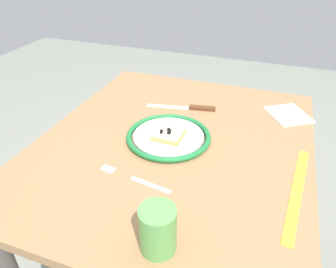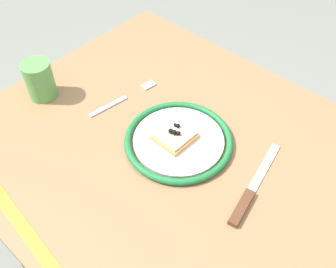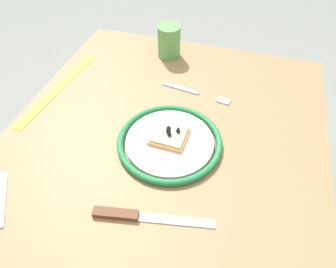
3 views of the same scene
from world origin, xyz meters
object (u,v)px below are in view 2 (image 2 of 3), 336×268
object	(u,v)px
dining_table	(170,177)
pizza_slice_near	(175,135)
knife	(248,196)
plate	(179,140)
measuring_tape	(16,218)
fork	(124,98)
cup	(40,80)

from	to	relation	value
dining_table	pizza_slice_near	distance (m)	0.15
pizza_slice_near	knife	bearing A→B (deg)	-3.65
plate	pizza_slice_near	size ratio (longest dim) A/B	2.90
measuring_tape	dining_table	bearing A→B (deg)	79.14
fork	cup	distance (m)	0.21
plate	fork	world-z (taller)	plate
dining_table	plate	xyz separation A→B (m)	(0.01, 0.02, 0.13)
cup	measuring_tape	world-z (taller)	cup
plate	fork	bearing A→B (deg)	174.78
knife	cup	distance (m)	0.58
pizza_slice_near	cup	size ratio (longest dim) A/B	0.87
dining_table	knife	bearing A→B (deg)	1.11
dining_table	measuring_tape	distance (m)	0.38
dining_table	cup	size ratio (longest dim) A/B	9.12
pizza_slice_near	measuring_tape	world-z (taller)	pizza_slice_near
dining_table	cup	xyz separation A→B (m)	(-0.36, -0.09, 0.17)
measuring_tape	plate	bearing A→B (deg)	78.82
knife	measuring_tape	size ratio (longest dim) A/B	0.69
pizza_slice_near	cup	distance (m)	0.37
knife	plate	bearing A→B (deg)	175.30
fork	cup	bearing A→B (deg)	-141.94
plate	measuring_tape	xyz separation A→B (m)	(-0.11, -0.36, -0.01)
fork	measuring_tape	distance (m)	0.39
dining_table	plate	distance (m)	0.13
cup	fork	bearing A→B (deg)	38.06
dining_table	plate	size ratio (longest dim) A/B	3.63
knife	fork	bearing A→B (deg)	175.04
cup	measuring_tape	distance (m)	0.36
plate	pizza_slice_near	distance (m)	0.02
pizza_slice_near	fork	bearing A→B (deg)	173.61
plate	dining_table	bearing A→B (deg)	-111.87
pizza_slice_near	measuring_tape	bearing A→B (deg)	-105.48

